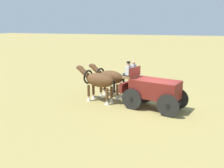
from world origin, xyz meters
The scene contains 4 objects.
ground_plane centered at (0.00, 0.00, 0.00)m, with size 220.00×220.00×0.00m, color #9E8C4C.
show_wagon centered at (0.16, -0.04, 1.24)m, with size 5.87×2.52×2.83m.
draft_horse_near centered at (3.82, -0.24, 1.42)m, with size 3.14×1.40×2.30m.
draft_horse_off centered at (3.52, -1.51, 1.39)m, with size 2.99×1.35×2.27m.
Camera 1 is at (-2.43, 14.19, 5.01)m, focal length 39.31 mm.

